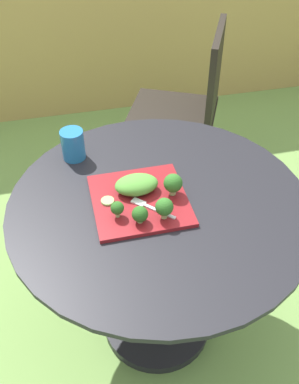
{
  "coord_description": "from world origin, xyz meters",
  "views": [
    {
      "loc": [
        -0.26,
        -0.97,
        1.65
      ],
      "look_at": [
        -0.03,
        0.01,
        0.75
      ],
      "focal_mm": 40.79,
      "sensor_mm": 36.0,
      "label": 1
    }
  ],
  "objects_px": {
    "patio_chair": "(190,101)",
    "salad_plate": "(140,200)",
    "fork": "(149,207)",
    "drinking_glass": "(73,146)"
  },
  "relations": [
    {
      "from": "salad_plate",
      "to": "fork",
      "type": "relative_size",
      "value": 2.43
    },
    {
      "from": "patio_chair",
      "to": "fork",
      "type": "xyz_separation_m",
      "value": [
        -0.43,
        -0.91,
        0.2
      ]
    },
    {
      "from": "patio_chair",
      "to": "drinking_glass",
      "type": "xyz_separation_m",
      "value": [
        -0.62,
        -0.58,
        0.24
      ]
    },
    {
      "from": "patio_chair",
      "to": "salad_plate",
      "type": "distance_m",
      "value": 0.99
    },
    {
      "from": "patio_chair",
      "to": "salad_plate",
      "type": "xyz_separation_m",
      "value": [
        -0.45,
        -0.86,
        0.19
      ]
    },
    {
      "from": "fork",
      "to": "patio_chair",
      "type": "bearing_deg",
      "value": 64.9
    },
    {
      "from": "salad_plate",
      "to": "drinking_glass",
      "type": "xyz_separation_m",
      "value": [
        -0.18,
        0.28,
        0.04
      ]
    },
    {
      "from": "drinking_glass",
      "to": "patio_chair",
      "type": "bearing_deg",
      "value": 43.18
    },
    {
      "from": "salad_plate",
      "to": "fork",
      "type": "bearing_deg",
      "value": -66.45
    },
    {
      "from": "patio_chair",
      "to": "drinking_glass",
      "type": "bearing_deg",
      "value": -136.82
    }
  ]
}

